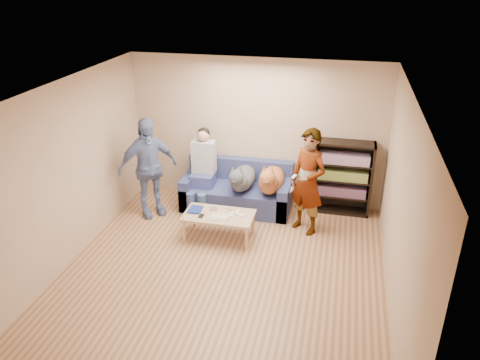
% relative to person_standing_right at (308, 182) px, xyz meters
% --- Properties ---
extents(ground, '(5.00, 5.00, 0.00)m').
position_rel_person_standing_right_xyz_m(ground, '(-1.02, -1.54, -0.87)').
color(ground, '#8E603C').
rests_on(ground, ground).
extents(ceiling, '(5.00, 5.00, 0.00)m').
position_rel_person_standing_right_xyz_m(ceiling, '(-1.02, -1.54, 1.73)').
color(ceiling, white).
rests_on(ceiling, ground).
extents(wall_back, '(4.50, 0.00, 4.50)m').
position_rel_person_standing_right_xyz_m(wall_back, '(-1.02, 0.96, 0.43)').
color(wall_back, tan).
rests_on(wall_back, ground).
extents(wall_front, '(4.50, 0.00, 4.50)m').
position_rel_person_standing_right_xyz_m(wall_front, '(-1.02, -4.04, 0.43)').
color(wall_front, tan).
rests_on(wall_front, ground).
extents(wall_left, '(0.00, 5.00, 5.00)m').
position_rel_person_standing_right_xyz_m(wall_left, '(-3.27, -1.54, 0.43)').
color(wall_left, tan).
rests_on(wall_left, ground).
extents(wall_right, '(0.00, 5.00, 5.00)m').
position_rel_person_standing_right_xyz_m(wall_right, '(1.23, -1.54, 0.43)').
color(wall_right, tan).
rests_on(wall_right, ground).
extents(blanket, '(0.36, 0.30, 0.12)m').
position_rel_person_standing_right_xyz_m(blanket, '(-0.43, 0.44, -0.38)').
color(blanket, '#A6A6AB').
rests_on(blanket, sofa).
extents(person_standing_right, '(0.76, 0.70, 1.74)m').
position_rel_person_standing_right_xyz_m(person_standing_right, '(0.00, 0.00, 0.00)').
color(person_standing_right, gray).
rests_on(person_standing_right, ground).
extents(person_standing_left, '(1.04, 1.01, 1.75)m').
position_rel_person_standing_right_xyz_m(person_standing_left, '(-2.68, -0.04, 0.00)').
color(person_standing_left, '#7086B3').
rests_on(person_standing_left, ground).
extents(held_controller, '(0.07, 0.12, 0.03)m').
position_rel_person_standing_right_xyz_m(held_controller, '(-0.20, -0.20, 0.16)').
color(held_controller, white).
rests_on(held_controller, person_standing_right).
extents(notebook_blue, '(0.20, 0.26, 0.03)m').
position_rel_person_standing_right_xyz_m(notebook_blue, '(-1.71, -0.50, -0.44)').
color(notebook_blue, navy).
rests_on(notebook_blue, coffee_table).
extents(papers, '(0.26, 0.20, 0.02)m').
position_rel_person_standing_right_xyz_m(papers, '(-1.26, -0.65, -0.44)').
color(papers, beige).
rests_on(papers, coffee_table).
extents(magazine, '(0.22, 0.17, 0.01)m').
position_rel_person_standing_right_xyz_m(magazine, '(-1.23, -0.63, -0.43)').
color(magazine, beige).
rests_on(magazine, coffee_table).
extents(camera_silver, '(0.11, 0.06, 0.05)m').
position_rel_person_standing_right_xyz_m(camera_silver, '(-1.43, -0.43, -0.42)').
color(camera_silver, '#B5B5BA').
rests_on(camera_silver, coffee_table).
extents(controller_a, '(0.04, 0.13, 0.03)m').
position_rel_person_standing_right_xyz_m(controller_a, '(-1.03, -0.45, -0.43)').
color(controller_a, white).
rests_on(controller_a, coffee_table).
extents(controller_b, '(0.09, 0.06, 0.03)m').
position_rel_person_standing_right_xyz_m(controller_b, '(-0.95, -0.53, -0.43)').
color(controller_b, white).
rests_on(controller_b, coffee_table).
extents(headphone_cup_a, '(0.07, 0.07, 0.02)m').
position_rel_person_standing_right_xyz_m(headphone_cup_a, '(-1.11, -0.57, -0.44)').
color(headphone_cup_a, white).
rests_on(headphone_cup_a, coffee_table).
extents(headphone_cup_b, '(0.07, 0.07, 0.02)m').
position_rel_person_standing_right_xyz_m(headphone_cup_b, '(-1.11, -0.49, -0.44)').
color(headphone_cup_b, white).
rests_on(headphone_cup_b, coffee_table).
extents(pen_orange, '(0.13, 0.06, 0.01)m').
position_rel_person_standing_right_xyz_m(pen_orange, '(-1.33, -0.71, -0.45)').
color(pen_orange, orange).
rests_on(pen_orange, coffee_table).
extents(pen_black, '(0.13, 0.08, 0.01)m').
position_rel_person_standing_right_xyz_m(pen_black, '(-1.19, -0.37, -0.45)').
color(pen_black, black).
rests_on(pen_black, coffee_table).
extents(wallet, '(0.07, 0.12, 0.02)m').
position_rel_person_standing_right_xyz_m(wallet, '(-1.56, -0.67, -0.44)').
color(wallet, black).
rests_on(wallet, coffee_table).
extents(sofa, '(1.90, 0.85, 0.82)m').
position_rel_person_standing_right_xyz_m(sofa, '(-1.27, 0.56, -0.59)').
color(sofa, '#515B93').
rests_on(sofa, ground).
extents(person_seated, '(0.40, 0.73, 1.47)m').
position_rel_person_standing_right_xyz_m(person_seated, '(-1.87, 0.43, -0.10)').
color(person_seated, '#39437E').
rests_on(person_seated, sofa).
extents(dog_gray, '(0.41, 1.25, 0.60)m').
position_rel_person_standing_right_xyz_m(dog_gray, '(-1.16, 0.39, -0.23)').
color(dog_gray, '#52565E').
rests_on(dog_gray, sofa).
extents(dog_tan, '(0.43, 1.17, 0.62)m').
position_rel_person_standing_right_xyz_m(dog_tan, '(-0.65, 0.43, -0.22)').
color(dog_tan, '#B45C37').
rests_on(dog_tan, sofa).
extents(coffee_table, '(1.10, 0.60, 0.42)m').
position_rel_person_standing_right_xyz_m(coffee_table, '(-1.31, -0.55, -0.50)').
color(coffee_table, tan).
rests_on(coffee_table, ground).
extents(bookshelf, '(1.00, 0.34, 1.30)m').
position_rel_person_standing_right_xyz_m(bookshelf, '(0.53, 0.79, -0.19)').
color(bookshelf, black).
rests_on(bookshelf, ground).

